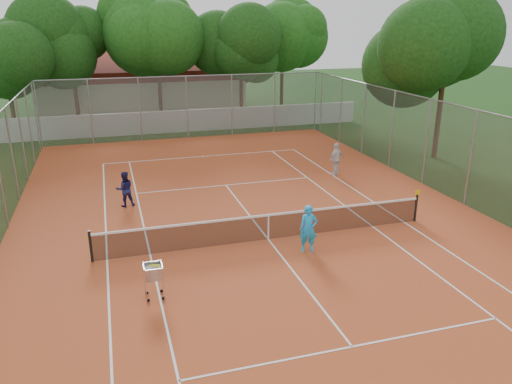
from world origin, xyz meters
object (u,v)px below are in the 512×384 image
object	(u,v)px
player_far_right	(336,159)
ball_hopper	(154,280)
tennis_net	(268,227)
player_near	(308,229)
player_far_left	(125,189)
clubhouse	(141,84)

from	to	relation	value
player_far_right	ball_hopper	distance (m)	13.57
tennis_net	player_far_right	size ratio (longest dim) A/B	7.32
player_near	player_far_left	xyz separation A→B (m)	(-5.61, 6.17, -0.06)
ball_hopper	player_far_right	bearing A→B (deg)	53.76
player_far_right	ball_hopper	world-z (taller)	player_far_right
tennis_net	ball_hopper	size ratio (longest dim) A/B	10.81
tennis_net	clubhouse	xyz separation A→B (m)	(-2.00, 29.00, 1.69)
player_far_right	player_far_left	bearing A→B (deg)	-15.53
player_far_right	clubhouse	bearing A→B (deg)	-95.37
ball_hopper	tennis_net	bearing A→B (deg)	44.05
tennis_net	ball_hopper	distance (m)	5.08
player_far_left	player_far_right	distance (m)	10.41
clubhouse	player_far_left	bearing A→B (deg)	-96.22
player_far_left	player_far_right	xyz separation A→B (m)	(10.29, 1.56, 0.07)
clubhouse	player_far_right	world-z (taller)	clubhouse
clubhouse	tennis_net	bearing A→B (deg)	-86.05
player_near	clubhouse	bearing A→B (deg)	112.44
player_far_left	ball_hopper	world-z (taller)	player_far_left
clubhouse	player_far_left	distance (m)	24.27
clubhouse	player_near	xyz separation A→B (m)	(2.98, -30.26, -1.38)
tennis_net	ball_hopper	world-z (taller)	ball_hopper
tennis_net	player_near	size ratio (longest dim) A/B	7.38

